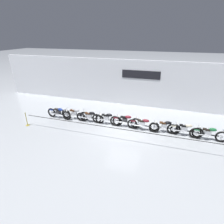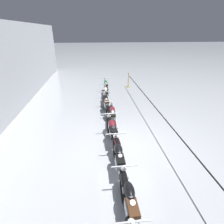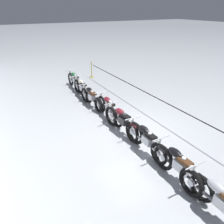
{
  "view_description": "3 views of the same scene",
  "coord_description": "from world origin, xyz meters",
  "px_view_note": "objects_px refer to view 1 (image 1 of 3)",
  "views": [
    {
      "loc": [
        2.31,
        -10.43,
        6.31
      ],
      "look_at": [
        -1.11,
        0.85,
        0.97
      ],
      "focal_mm": 28.0,
      "sensor_mm": 36.0,
      "label": 1
    },
    {
      "loc": [
        -5.12,
        1.21,
        3.76
      ],
      "look_at": [
        1.21,
        0.54,
        0.78
      ],
      "focal_mm": 28.0,
      "sensor_mm": 36.0,
      "label": 2
    },
    {
      "loc": [
        -5.95,
        4.32,
        4.26
      ],
      "look_at": [
        0.58,
        0.75,
        0.65
      ],
      "focal_mm": 35.0,
      "sensor_mm": 36.0,
      "label": 3
    }
  ],
  "objects_px": {
    "motorcycle_maroon_4": "(126,121)",
    "motorcycle_maroon_5": "(143,124)",
    "motorcycle_green_8": "(209,134)",
    "stanchion_far_left": "(96,127)",
    "motorcycle_silver_1": "(75,114)",
    "motorcycle_black_3": "(107,119)",
    "motorcycle_black_6": "(165,127)",
    "motorcycle_black_2": "(90,117)",
    "motorcycle_cream_7": "(185,130)",
    "motorcycle_blue_0": "(59,113)"
  },
  "relations": [
    {
      "from": "motorcycle_maroon_4",
      "to": "motorcycle_maroon_5",
      "type": "height_order",
      "value": "motorcycle_maroon_4"
    },
    {
      "from": "motorcycle_green_8",
      "to": "stanchion_far_left",
      "type": "xyz_separation_m",
      "value": [
        -6.96,
        -1.73,
        0.29
      ]
    },
    {
      "from": "motorcycle_silver_1",
      "to": "stanchion_far_left",
      "type": "height_order",
      "value": "stanchion_far_left"
    },
    {
      "from": "motorcycle_black_3",
      "to": "stanchion_far_left",
      "type": "distance_m",
      "value": 1.91
    },
    {
      "from": "motorcycle_silver_1",
      "to": "motorcycle_black_6",
      "type": "height_order",
      "value": "motorcycle_silver_1"
    },
    {
      "from": "motorcycle_maroon_5",
      "to": "motorcycle_black_6",
      "type": "bearing_deg",
      "value": 5.89
    },
    {
      "from": "motorcycle_black_2",
      "to": "motorcycle_maroon_5",
      "type": "relative_size",
      "value": 0.99
    },
    {
      "from": "motorcycle_cream_7",
      "to": "motorcycle_maroon_4",
      "type": "bearing_deg",
      "value": 179.3
    },
    {
      "from": "motorcycle_black_2",
      "to": "motorcycle_maroon_5",
      "type": "height_order",
      "value": "motorcycle_maroon_5"
    },
    {
      "from": "motorcycle_silver_1",
      "to": "motorcycle_black_2",
      "type": "bearing_deg",
      "value": -4.28
    },
    {
      "from": "motorcycle_black_3",
      "to": "motorcycle_green_8",
      "type": "height_order",
      "value": "motorcycle_green_8"
    },
    {
      "from": "motorcycle_blue_0",
      "to": "motorcycle_green_8",
      "type": "relative_size",
      "value": 0.98
    },
    {
      "from": "motorcycle_black_6",
      "to": "stanchion_far_left",
      "type": "distance_m",
      "value": 4.7
    },
    {
      "from": "stanchion_far_left",
      "to": "motorcycle_silver_1",
      "type": "bearing_deg",
      "value": 143.16
    },
    {
      "from": "motorcycle_silver_1",
      "to": "motorcycle_maroon_5",
      "type": "bearing_deg",
      "value": -1.9
    },
    {
      "from": "motorcycle_silver_1",
      "to": "motorcycle_maroon_4",
      "type": "height_order",
      "value": "motorcycle_maroon_4"
    },
    {
      "from": "motorcycle_maroon_5",
      "to": "motorcycle_cream_7",
      "type": "height_order",
      "value": "motorcycle_cream_7"
    },
    {
      "from": "stanchion_far_left",
      "to": "motorcycle_green_8",
      "type": "bearing_deg",
      "value": 13.98
    },
    {
      "from": "motorcycle_black_2",
      "to": "motorcycle_cream_7",
      "type": "height_order",
      "value": "motorcycle_cream_7"
    },
    {
      "from": "motorcycle_black_2",
      "to": "motorcycle_black_3",
      "type": "xyz_separation_m",
      "value": [
        1.35,
        0.04,
        0.02
      ]
    },
    {
      "from": "motorcycle_green_8",
      "to": "stanchion_far_left",
      "type": "bearing_deg",
      "value": -166.02
    },
    {
      "from": "stanchion_far_left",
      "to": "motorcycle_blue_0",
      "type": "bearing_deg",
      "value": 155.97
    },
    {
      "from": "motorcycle_black_6",
      "to": "motorcycle_green_8",
      "type": "height_order",
      "value": "motorcycle_green_8"
    },
    {
      "from": "motorcycle_black_2",
      "to": "motorcycle_black_6",
      "type": "height_order",
      "value": "motorcycle_black_2"
    },
    {
      "from": "motorcycle_black_3",
      "to": "motorcycle_cream_7",
      "type": "distance_m",
      "value": 5.46
    },
    {
      "from": "motorcycle_black_2",
      "to": "motorcycle_green_8",
      "type": "bearing_deg",
      "value": -0.8
    },
    {
      "from": "motorcycle_black_3",
      "to": "motorcycle_green_8",
      "type": "bearing_deg",
      "value": -1.26
    },
    {
      "from": "motorcycle_maroon_4",
      "to": "motorcycle_cream_7",
      "type": "height_order",
      "value": "motorcycle_maroon_4"
    },
    {
      "from": "motorcycle_green_8",
      "to": "stanchion_far_left",
      "type": "distance_m",
      "value": 7.17
    },
    {
      "from": "motorcycle_blue_0",
      "to": "motorcycle_green_8",
      "type": "height_order",
      "value": "motorcycle_green_8"
    },
    {
      "from": "motorcycle_black_2",
      "to": "motorcycle_cream_7",
      "type": "bearing_deg",
      "value": 0.04
    },
    {
      "from": "stanchion_far_left",
      "to": "motorcycle_cream_7",
      "type": "bearing_deg",
      "value": 18.42
    },
    {
      "from": "motorcycle_black_3",
      "to": "motorcycle_maroon_4",
      "type": "distance_m",
      "value": 1.42
    },
    {
      "from": "motorcycle_maroon_4",
      "to": "motorcycle_green_8",
      "type": "bearing_deg",
      "value": -1.78
    },
    {
      "from": "motorcycle_black_2",
      "to": "motorcycle_maroon_4",
      "type": "relative_size",
      "value": 0.97
    },
    {
      "from": "motorcycle_maroon_5",
      "to": "motorcycle_cream_7",
      "type": "relative_size",
      "value": 0.98
    },
    {
      "from": "motorcycle_silver_1",
      "to": "motorcycle_black_3",
      "type": "relative_size",
      "value": 1.0
    },
    {
      "from": "motorcycle_black_6",
      "to": "motorcycle_maroon_5",
      "type": "bearing_deg",
      "value": -174.11
    },
    {
      "from": "motorcycle_black_3",
      "to": "motorcycle_black_6",
      "type": "bearing_deg",
      "value": 0.52
    },
    {
      "from": "motorcycle_black_3",
      "to": "motorcycle_maroon_4",
      "type": "bearing_deg",
      "value": 0.76
    },
    {
      "from": "motorcycle_silver_1",
      "to": "motorcycle_maroon_4",
      "type": "bearing_deg",
      "value": -0.65
    },
    {
      "from": "motorcycle_black_2",
      "to": "motorcycle_green_8",
      "type": "xyz_separation_m",
      "value": [
        8.21,
        -0.11,
        0.02
      ]
    },
    {
      "from": "motorcycle_silver_1",
      "to": "motorcycle_cream_7",
      "type": "relative_size",
      "value": 1.02
    },
    {
      "from": "motorcycle_blue_0",
      "to": "motorcycle_maroon_4",
      "type": "relative_size",
      "value": 0.95
    },
    {
      "from": "motorcycle_black_2",
      "to": "motorcycle_green_8",
      "type": "distance_m",
      "value": 8.21
    },
    {
      "from": "motorcycle_black_2",
      "to": "motorcycle_maroon_4",
      "type": "xyz_separation_m",
      "value": [
        2.77,
        0.05,
        0.03
      ]
    },
    {
      "from": "stanchion_far_left",
      "to": "motorcycle_black_3",
      "type": "bearing_deg",
      "value": 87.02
    },
    {
      "from": "motorcycle_maroon_4",
      "to": "motorcycle_maroon_5",
      "type": "xyz_separation_m",
      "value": [
        1.29,
        -0.13,
        -0.01
      ]
    },
    {
      "from": "motorcycle_cream_7",
      "to": "motorcycle_silver_1",
      "type": "bearing_deg",
      "value": 179.33
    },
    {
      "from": "motorcycle_blue_0",
      "to": "motorcycle_black_3",
      "type": "relative_size",
      "value": 0.94
    }
  ]
}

